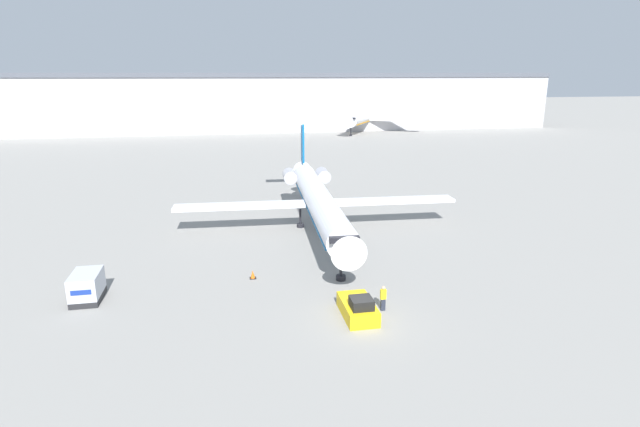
{
  "coord_description": "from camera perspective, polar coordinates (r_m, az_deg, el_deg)",
  "views": [
    {
      "loc": [
        -8.69,
        -29.43,
        16.19
      ],
      "look_at": [
        0.0,
        15.23,
        3.42
      ],
      "focal_mm": 28.0,
      "sensor_mm": 36.0,
      "label": 1
    }
  ],
  "objects": [
    {
      "name": "ground_plane",
      "position": [
        34.69,
        4.92,
        -12.2
      ],
      "size": [
        600.0,
        600.0,
        0.0
      ],
      "primitive_type": "plane",
      "color": "gray"
    },
    {
      "name": "airplane_main",
      "position": [
        53.08,
        -0.27,
        1.79
      ],
      "size": [
        30.25,
        33.34,
        9.97
      ],
      "color": "silver",
      "rests_on": "ground"
    },
    {
      "name": "pushback_tug",
      "position": [
        35.06,
        4.36,
        -10.7
      ],
      "size": [
        2.1,
        4.09,
        1.75
      ],
      "color": "yellow",
      "rests_on": "ground"
    },
    {
      "name": "airplane_parked_far_left",
      "position": [
        149.05,
        5.13,
        10.98
      ],
      "size": [
        30.73,
        32.45,
        11.15
      ],
      "color": "silver",
      "rests_on": "ground"
    },
    {
      "name": "worker_near_tug",
      "position": [
        35.91,
        7.23,
        -9.51
      ],
      "size": [
        0.4,
        0.26,
        1.86
      ],
      "color": "#232838",
      "rests_on": "ground"
    },
    {
      "name": "traffic_cone_left",
      "position": [
        41.51,
        -7.69,
        -6.94
      ],
      "size": [
        0.53,
        0.53,
        0.68
      ],
      "color": "black",
      "rests_on": "ground"
    },
    {
      "name": "terminal_building",
      "position": [
        149.89,
        -7.86,
        12.5
      ],
      "size": [
        180.0,
        16.8,
        16.48
      ],
      "color": "#B2B2B7",
      "rests_on": "ground"
    },
    {
      "name": "luggage_cart",
      "position": [
        40.92,
        -25.1,
        -7.58
      ],
      "size": [
        1.98,
        3.16,
        2.14
      ],
      "color": "#232326",
      "rests_on": "ground"
    }
  ]
}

